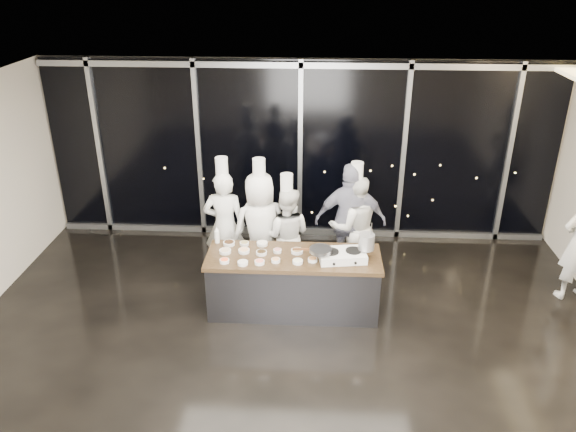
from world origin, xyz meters
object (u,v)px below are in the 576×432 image
at_px(chef_far_left, 225,225).
at_px(frying_pan, 320,250).
at_px(chef_left, 260,228).
at_px(chef_right, 354,226).
at_px(demo_counter, 293,283).
at_px(stock_pot, 366,242).
at_px(guest, 350,221).
at_px(chef_center, 287,234).
at_px(stove, 342,255).

bearing_deg(chef_far_left, frying_pan, 144.73).
distance_m(chef_left, chef_right, 1.48).
relative_size(demo_counter, chef_far_left, 1.21).
height_order(demo_counter, chef_left, chef_left).
height_order(stock_pot, guest, guest).
bearing_deg(chef_right, chef_center, -0.52).
bearing_deg(chef_center, stock_pot, 150.11).
bearing_deg(stock_pot, chef_far_left, 157.14).
relative_size(stove, chef_center, 0.39).
bearing_deg(chef_center, frying_pan, 124.65).
relative_size(chef_left, chef_right, 1.06).
bearing_deg(demo_counter, frying_pan, -18.37).
distance_m(demo_counter, guest, 1.46).
bearing_deg(guest, demo_counter, 52.97).
bearing_deg(frying_pan, stock_pot, 2.03).
xyz_separation_m(chef_center, guest, (0.99, 0.21, 0.15)).
distance_m(demo_counter, frying_pan, 0.73).
bearing_deg(stove, stock_pot, 2.61).
height_order(stove, chef_left, chef_left).
relative_size(stove, frying_pan, 1.23).
height_order(demo_counter, chef_right, chef_right).
height_order(stove, stock_pot, stock_pot).
relative_size(stock_pot, chef_center, 0.12).
relative_size(chef_far_left, chef_right, 1.06).
bearing_deg(chef_left, demo_counter, 101.49).
distance_m(demo_counter, stock_pot, 1.22).
height_order(guest, chef_right, chef_right).
xyz_separation_m(stock_pot, guest, (-0.16, 1.08, -0.20)).
relative_size(stove, guest, 0.37).
bearing_deg(demo_counter, chef_right, 50.43).
distance_m(frying_pan, chef_right, 1.35).
relative_size(frying_pan, guest, 0.30).
distance_m(stock_pot, guest, 1.11).
distance_m(demo_counter, chef_center, 0.94).
height_order(stock_pot, chef_center, chef_center).
bearing_deg(chef_right, demo_counter, 37.48).
distance_m(guest, chef_right, 0.12).
relative_size(stock_pot, chef_far_left, 0.11).
height_order(stove, frying_pan, frying_pan).
relative_size(stock_pot, chef_left, 0.11).
xyz_separation_m(stock_pot, chef_left, (-1.56, 0.84, -0.24)).
bearing_deg(frying_pan, chef_far_left, 137.09).
height_order(frying_pan, chef_center, chef_center).
xyz_separation_m(demo_counter, chef_far_left, (-1.12, 0.89, 0.46)).
xyz_separation_m(stock_pot, chef_right, (-0.10, 1.10, -0.30)).
bearing_deg(chef_center, demo_counter, 106.72).
relative_size(guest, chef_right, 0.99).
height_order(chef_far_left, guest, chef_far_left).
distance_m(frying_pan, chef_center, 1.15).
relative_size(demo_counter, chef_right, 1.28).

